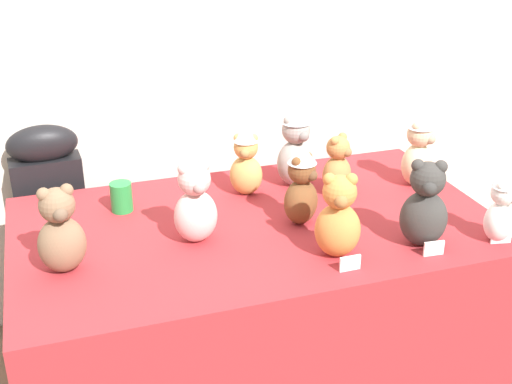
# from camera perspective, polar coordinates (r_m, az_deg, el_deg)

# --- Properties ---
(wall_back) EXTENTS (7.00, 0.08, 2.60)m
(wall_back) POSITION_cam_1_polar(r_m,az_deg,el_deg) (2.89, -4.76, 14.46)
(wall_back) COLOR silver
(wall_back) RESTS_ON ground_plane
(display_table) EXTENTS (1.71, 0.98, 0.71)m
(display_table) POSITION_cam_1_polar(r_m,az_deg,el_deg) (2.59, 0.00, -9.59)
(display_table) COLOR maroon
(display_table) RESTS_ON ground_plane
(instrument_case) EXTENTS (0.29, 0.13, 0.95)m
(instrument_case) POSITION_cam_1_polar(r_m,az_deg,el_deg) (2.97, -16.73, -3.15)
(instrument_case) COLOR black
(instrument_case) RESTS_ON ground_plane
(teddy_bear_blush) EXTENTS (0.16, 0.14, 0.29)m
(teddy_bear_blush) POSITION_cam_1_polar(r_m,az_deg,el_deg) (2.24, -5.17, -1.08)
(teddy_bear_blush) COLOR beige
(teddy_bear_blush) RESTS_ON display_table
(teddy_bear_ash) EXTENTS (0.18, 0.16, 0.33)m
(teddy_bear_ash) POSITION_cam_1_polar(r_m,az_deg,el_deg) (2.65, 3.38, 3.90)
(teddy_bear_ash) COLOR gray
(teddy_bear_ash) RESTS_ON display_table
(teddy_bear_caramel) EXTENTS (0.16, 0.16, 0.24)m
(teddy_bear_caramel) POSITION_cam_1_polar(r_m,az_deg,el_deg) (2.60, 6.92, 2.17)
(teddy_bear_caramel) COLOR #B27A42
(teddy_bear_caramel) RESTS_ON display_table
(teddy_bear_ginger) EXTENTS (0.18, 0.17, 0.29)m
(teddy_bear_ginger) POSITION_cam_1_polar(r_m,az_deg,el_deg) (2.15, 7.00, -2.22)
(teddy_bear_ginger) COLOR #D17F3D
(teddy_bear_ginger) RESTS_ON display_table
(teddy_bear_sand) EXTENTS (0.18, 0.17, 0.31)m
(teddy_bear_sand) POSITION_cam_1_polar(r_m,az_deg,el_deg) (2.73, 13.64, 3.54)
(teddy_bear_sand) COLOR #CCB78E
(teddy_bear_sand) RESTS_ON display_table
(teddy_bear_charcoal) EXTENTS (0.20, 0.19, 0.31)m
(teddy_bear_charcoal) POSITION_cam_1_polar(r_m,az_deg,el_deg) (2.27, 14.13, -1.17)
(teddy_bear_charcoal) COLOR #383533
(teddy_bear_charcoal) RESTS_ON display_table
(teddy_bear_mocha) EXTENTS (0.16, 0.14, 0.29)m
(teddy_bear_mocha) POSITION_cam_1_polar(r_m,az_deg,el_deg) (2.14, -16.25, -3.30)
(teddy_bear_mocha) COLOR #7F6047
(teddy_bear_mocha) RESTS_ON display_table
(teddy_bear_snow) EXTENTS (0.15, 0.14, 0.25)m
(teddy_bear_snow) POSITION_cam_1_polar(r_m,az_deg,el_deg) (2.38, 20.12, -1.22)
(teddy_bear_snow) COLOR white
(teddy_bear_snow) RESTS_ON display_table
(teddy_bear_chestnut) EXTENTS (0.17, 0.17, 0.29)m
(teddy_bear_chestnut) POSITION_cam_1_polar(r_m,az_deg,el_deg) (2.35, 3.88, 0.52)
(teddy_bear_chestnut) COLOR brown
(teddy_bear_chestnut) RESTS_ON display_table
(teddy_bear_honey) EXTENTS (0.16, 0.15, 0.28)m
(teddy_bear_honey) POSITION_cam_1_polar(r_m,az_deg,el_deg) (2.57, -0.86, 2.63)
(teddy_bear_honey) COLOR tan
(teddy_bear_honey) RESTS_ON display_table
(party_cup_green) EXTENTS (0.08, 0.08, 0.11)m
(party_cup_green) POSITION_cam_1_polar(r_m,az_deg,el_deg) (2.52, -11.35, -0.41)
(party_cup_green) COLOR #238C3D
(party_cup_green) RESTS_ON display_table
(name_card_front_left) EXTENTS (0.07, 0.01, 0.05)m
(name_card_front_left) POSITION_cam_1_polar(r_m,az_deg,el_deg) (2.26, 14.85, -4.65)
(name_card_front_left) COLOR white
(name_card_front_left) RESTS_ON display_table
(name_card_front_middle) EXTENTS (0.07, 0.01, 0.05)m
(name_card_front_middle) POSITION_cam_1_polar(r_m,az_deg,el_deg) (2.13, 7.99, -6.01)
(name_card_front_middle) COLOR white
(name_card_front_middle) RESTS_ON display_table
(name_card_front_right) EXTENTS (0.07, 0.02, 0.05)m
(name_card_front_right) POSITION_cam_1_polar(r_m,az_deg,el_deg) (2.40, 20.10, -3.56)
(name_card_front_right) COLOR white
(name_card_front_right) RESTS_ON display_table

